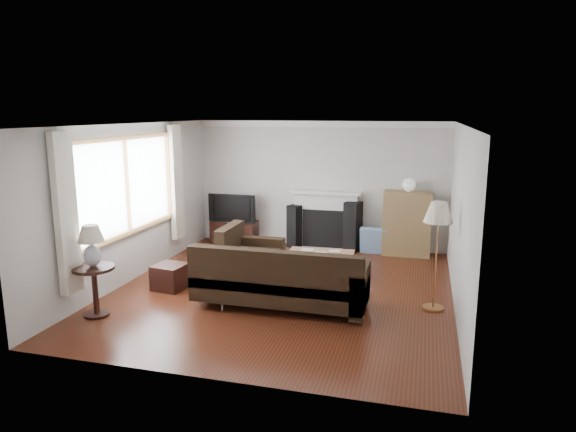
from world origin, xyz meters
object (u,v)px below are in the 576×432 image
(sectional_sofa, at_px, (281,277))
(side_table, at_px, (95,291))
(floor_lamp, at_px, (436,256))
(coffee_table, at_px, (321,264))
(bookshelf, at_px, (407,223))
(tv_stand, at_px, (234,232))

(sectional_sofa, bearing_deg, side_table, -157.12)
(floor_lamp, bearing_deg, coffee_table, 151.42)
(bookshelf, relative_size, floor_lamp, 0.81)
(coffee_table, bearing_deg, tv_stand, 138.02)
(bookshelf, bearing_deg, floor_lamp, -79.86)
(bookshelf, bearing_deg, side_table, -133.41)
(bookshelf, relative_size, side_table, 1.79)
(tv_stand, distance_m, coffee_table, 2.76)
(sectional_sofa, bearing_deg, floor_lamp, 12.09)
(sectional_sofa, height_order, side_table, sectional_sofa)
(bookshelf, height_order, floor_lamp, floor_lamp)
(bookshelf, xyz_separation_m, side_table, (-3.88, -4.10, -0.27))
(tv_stand, distance_m, floor_lamp, 4.80)
(bookshelf, relative_size, coffee_table, 1.14)
(bookshelf, height_order, side_table, bookshelf)
(floor_lamp, bearing_deg, bookshelf, 100.14)
(bookshelf, xyz_separation_m, floor_lamp, (0.48, -2.69, 0.14))
(tv_stand, relative_size, bookshelf, 0.77)
(coffee_table, relative_size, floor_lamp, 0.71)
(tv_stand, bearing_deg, side_table, -95.74)
(bookshelf, bearing_deg, tv_stand, -179.84)
(floor_lamp, distance_m, side_table, 4.60)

